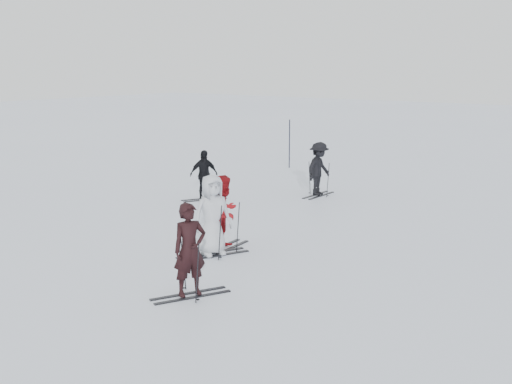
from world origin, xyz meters
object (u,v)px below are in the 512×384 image
Objects in this scene: skier_uphill_far at (319,169)px; piste_marker at (289,144)px; skier_red at (225,213)px; skier_uphill_left at (204,175)px; skier_grey at (212,216)px; skier_near_dark at (190,251)px.

skier_uphill_far is 6.13m from piste_marker.
skier_red reaches higher than skier_uphill_left.
skier_red is at bearing -63.38° from piste_marker.
skier_near_dark is at bearing -124.52° from skier_grey.
skier_red is 0.99× the size of skier_uphill_far.
piste_marker is (-1.44, 7.37, 0.23)m from skier_uphill_left.
skier_uphill_far is at bearing -46.47° from piste_marker.
skier_grey reaches higher than skier_uphill_left.
skier_red is 12.85m from piste_marker.
skier_grey reaches higher than skier_near_dark.
skier_uphill_far is (2.78, 2.93, 0.09)m from skier_uphill_left.
skier_red is 0.87× the size of piste_marker.
skier_near_dark is 1.12× the size of skier_uphill_left.
skier_uphill_left is 7.52m from piste_marker.
skier_uphill_far reaches higher than skier_red.
skier_red is (-1.58, 3.00, -0.02)m from skier_near_dark.
skier_near_dark is 9.24m from skier_uphill_left.
skier_grey is (0.11, -0.60, 0.05)m from skier_red.
skier_red is 1.10× the size of skier_uphill_left.
skier_near_dark is 10.52m from skier_uphill_far.
piste_marker is (-5.87, 12.09, 0.09)m from skier_grey.
skier_uphill_left is at bearing -78.92° from piste_marker.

